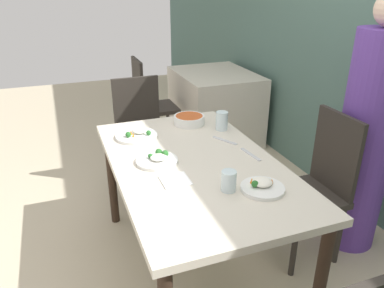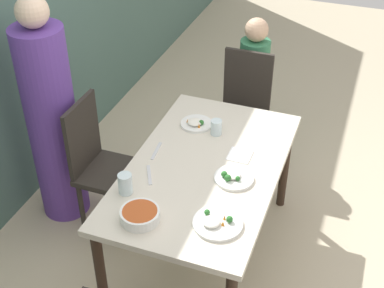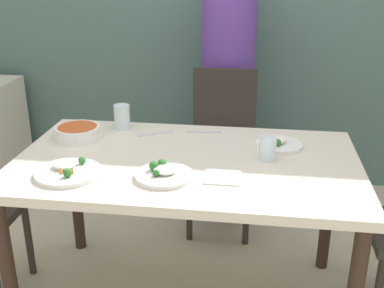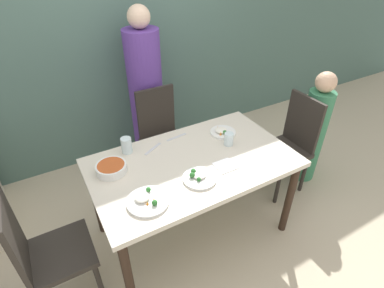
% 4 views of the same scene
% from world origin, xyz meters
% --- Properties ---
extents(dining_table, '(1.48, 0.88, 0.76)m').
position_xyz_m(dining_table, '(0.00, 0.00, 0.67)').
color(dining_table, beige).
rests_on(dining_table, ground_plane).
extents(chair_adult_spot, '(0.40, 0.40, 0.96)m').
position_xyz_m(chair_adult_spot, '(0.10, 0.78, 0.51)').
color(chair_adult_spot, '#2D2823').
rests_on(chair_adult_spot, ground_plane).
extents(person_adult, '(0.34, 0.34, 1.63)m').
position_xyz_m(person_adult, '(0.10, 1.12, 0.76)').
color(person_adult, '#5B3893').
rests_on(person_adult, ground_plane).
extents(bowl_curry, '(0.21, 0.21, 0.06)m').
position_xyz_m(bowl_curry, '(-0.55, 0.17, 0.79)').
color(bowl_curry, white).
rests_on(bowl_curry, dining_table).
extents(plate_rice_adult, '(0.23, 0.23, 0.06)m').
position_xyz_m(plate_rice_adult, '(-0.06, -0.19, 0.77)').
color(plate_rice_adult, white).
rests_on(plate_rice_adult, dining_table).
extents(plate_rice_child, '(0.21, 0.21, 0.05)m').
position_xyz_m(plate_rice_child, '(0.39, 0.20, 0.77)').
color(plate_rice_child, white).
rests_on(plate_rice_child, dining_table).
extents(plate_noodles, '(0.26, 0.26, 0.05)m').
position_xyz_m(plate_noodles, '(-0.45, -0.22, 0.77)').
color(plate_noodles, white).
rests_on(plate_noodles, dining_table).
extents(glass_water_tall, '(0.07, 0.07, 0.10)m').
position_xyz_m(glass_water_tall, '(0.34, 0.04, 0.81)').
color(glass_water_tall, silver).
rests_on(glass_water_tall, dining_table).
extents(glass_water_short, '(0.08, 0.08, 0.12)m').
position_xyz_m(glass_water_short, '(-0.38, 0.34, 0.82)').
color(glass_water_short, silver).
rests_on(glass_water_short, dining_table).
extents(napkin_folded, '(0.14, 0.14, 0.01)m').
position_xyz_m(napkin_folded, '(0.17, -0.17, 0.76)').
color(napkin_folded, white).
rests_on(napkin_folded, dining_table).
extents(fork_steel, '(0.17, 0.10, 0.01)m').
position_xyz_m(fork_steel, '(-0.20, 0.28, 0.76)').
color(fork_steel, silver).
rests_on(fork_steel, dining_table).
extents(spoon_steel, '(0.18, 0.04, 0.01)m').
position_xyz_m(spoon_steel, '(0.04, 0.33, 0.76)').
color(spoon_steel, silver).
rests_on(spoon_steel, dining_table).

